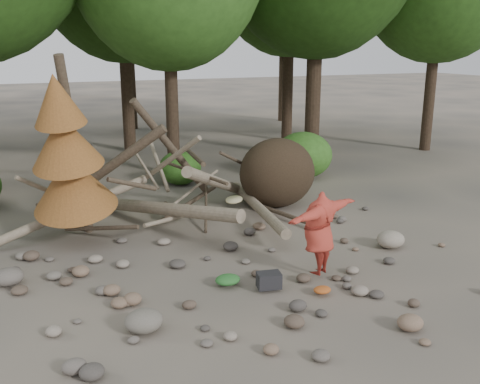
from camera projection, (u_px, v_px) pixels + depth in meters
name	position (u px, v px, depth m)	size (l,w,h in m)	color
ground	(259.00, 280.00, 10.61)	(120.00, 120.00, 0.00)	#514C44
deadfall_pile	(260.00, 177.00, 14.87)	(8.55, 5.24, 3.30)	#332619
dead_conifer	(68.00, 156.00, 11.83)	(2.06, 2.16, 4.35)	#4C3F30
bush_mid	(180.00, 168.00, 17.66)	(1.40, 1.40, 1.12)	#2D5D1B
bush_right	(303.00, 155.00, 18.49)	(2.00, 2.00, 1.60)	#386F22
frisbee_thrower	(319.00, 233.00, 10.51)	(3.23, 1.33, 1.93)	#AC3326
backpack	(269.00, 283.00, 10.11)	(0.45, 0.30, 0.30)	black
cloth_green	(228.00, 282.00, 10.29)	(0.49, 0.41, 0.18)	#276328
cloth_orange	(322.00, 292.00, 9.93)	(0.34, 0.28, 0.12)	#AA4E1D
boulder_front_left	(144.00, 321.00, 8.65)	(0.63, 0.57, 0.38)	#6C655A
boulder_front_right	(410.00, 323.00, 8.71)	(0.44, 0.39, 0.26)	#806550
boulder_mid_right	(391.00, 239.00, 12.23)	(0.65, 0.59, 0.39)	gray
boulder_mid_left	(8.00, 277.00, 10.33)	(0.58, 0.52, 0.35)	#645D54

